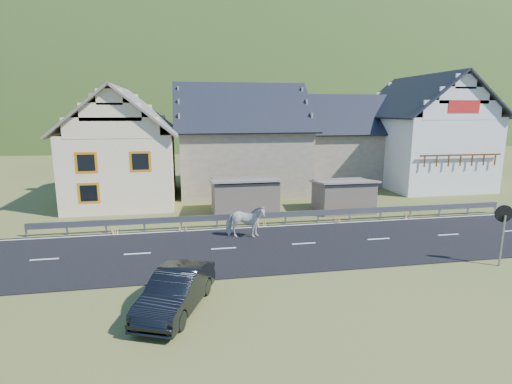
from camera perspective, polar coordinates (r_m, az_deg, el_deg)
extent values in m
plane|color=#454E1E|center=(20.15, 6.85, -7.43)|extent=(160.00, 160.00, 0.00)
cube|color=black|center=(20.14, 6.85, -7.38)|extent=(60.00, 7.00, 0.04)
cube|color=silver|center=(20.13, 6.85, -7.31)|extent=(60.00, 6.60, 0.01)
cube|color=#93969B|center=(23.37, 4.24, -3.21)|extent=(28.00, 0.08, 0.34)
cube|color=#93969B|center=(24.19, -30.00, -4.82)|extent=(0.10, 0.06, 0.70)
cube|color=#93969B|center=(23.58, -25.41, -4.77)|extent=(0.10, 0.06, 0.70)
cube|color=#93969B|center=(23.13, -20.62, -4.68)|extent=(0.10, 0.06, 0.70)
cube|color=#93969B|center=(22.85, -15.67, -4.56)|extent=(0.10, 0.06, 0.70)
cube|color=#93969B|center=(22.74, -10.63, -4.40)|extent=(0.10, 0.06, 0.70)
cube|color=#93969B|center=(22.80, -5.59, -4.21)|extent=(0.10, 0.06, 0.70)
cube|color=#93969B|center=(23.04, -0.62, -3.98)|extent=(0.10, 0.06, 0.70)
cube|color=#93969B|center=(23.44, 4.22, -3.74)|extent=(0.10, 0.06, 0.70)
cube|color=#93969B|center=(24.01, 8.85, -3.48)|extent=(0.10, 0.06, 0.70)
cube|color=#93969B|center=(24.73, 13.24, -3.21)|extent=(0.10, 0.06, 0.70)
cube|color=#93969B|center=(25.58, 17.36, -2.94)|extent=(0.10, 0.06, 0.70)
cube|color=#93969B|center=(26.56, 21.20, -2.67)|extent=(0.10, 0.06, 0.70)
cube|color=#93969B|center=(27.64, 24.74, -2.42)|extent=(0.10, 0.06, 0.70)
cube|color=#93969B|center=(28.83, 28.01, -2.18)|extent=(0.10, 0.06, 0.70)
cube|color=#93969B|center=(30.10, 31.00, -1.95)|extent=(0.10, 0.06, 0.70)
cube|color=#6E5F53|center=(25.54, -1.68, -0.69)|extent=(4.30, 3.30, 2.40)
cube|color=#6E5F53|center=(26.83, 12.35, -0.58)|extent=(3.80, 2.90, 2.20)
cube|color=beige|center=(30.74, -18.24, 3.48)|extent=(7.00, 9.00, 5.00)
cube|color=#C2730D|center=(26.52, -23.08, 3.88)|extent=(1.30, 0.12, 1.30)
cube|color=#C2730D|center=(26.00, -16.17, 4.21)|extent=(1.30, 0.12, 1.30)
cube|color=#C2730D|center=(26.82, -22.75, -0.14)|extent=(1.30, 0.12, 1.30)
cube|color=gray|center=(32.29, -21.92, 10.83)|extent=(0.70, 0.70, 2.40)
cube|color=gray|center=(33.75, -2.19, 4.73)|extent=(10.00, 9.00, 5.00)
cube|color=gray|center=(38.37, 12.38, 5.01)|extent=(9.00, 8.00, 4.60)
cube|color=white|center=(38.43, 22.49, 5.46)|extent=(8.00, 10.00, 6.00)
cube|color=red|center=(34.15, 27.59, 10.76)|extent=(2.60, 0.06, 0.90)
cube|color=#553212|center=(34.14, 27.24, 4.72)|extent=(6.80, 0.12, 0.12)
ellipsoid|color=#243F14|center=(200.23, -7.16, 3.93)|extent=(440.00, 280.00, 260.00)
ellipsoid|color=black|center=(137.32, -31.84, 9.70)|extent=(76.00, 50.00, 28.00)
imported|color=silver|center=(20.70, -1.54, -4.21)|extent=(1.28, 2.17, 1.72)
imported|color=black|center=(13.87, -11.37, -13.66)|extent=(2.86, 4.37, 1.36)
cylinder|color=#93969B|center=(19.95, 31.71, -5.97)|extent=(0.09, 0.09, 2.24)
cylinder|color=black|center=(19.72, 31.90, -2.63)|extent=(0.73, 0.23, 0.74)
cylinder|color=white|center=(19.76, 31.82, -2.60)|extent=(0.62, 0.18, 0.63)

